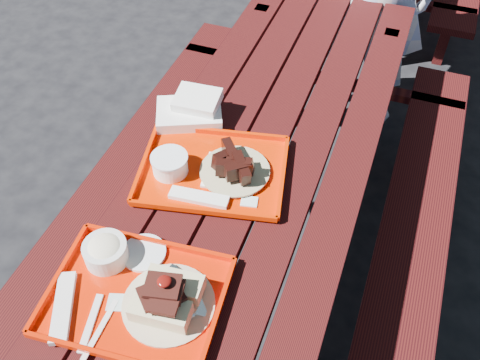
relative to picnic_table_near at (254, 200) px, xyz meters
The scene contains 5 objects.
ground 0.56m from the picnic_table_near, ahead, with size 60.00×60.00×0.00m, color black.
picnic_table_near is the anchor object (origin of this frame).
near_tray 0.63m from the picnic_table_near, 103.41° to the right, with size 0.50×0.41×0.15m.
far_tray 0.27m from the picnic_table_near, 139.98° to the right, with size 0.54×0.46×0.08m.
white_cloth 0.39m from the picnic_table_near, 155.35° to the left, with size 0.28×0.25×0.09m.
Camera 1 is at (0.38, -1.19, 2.04)m, focal length 40.00 mm.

